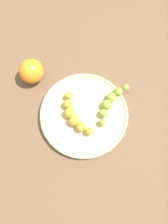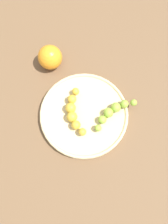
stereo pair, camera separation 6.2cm
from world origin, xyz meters
TOP-DOWN VIEW (x-y plane):
  - ground_plane at (0.00, 0.00)m, footprint 2.40×2.40m
  - fruit_bowl at (0.00, 0.00)m, footprint 0.26×0.26m
  - banana_spotted at (0.03, -0.01)m, footprint 0.07×0.14m
  - banana_green at (-0.08, 0.03)m, footprint 0.15×0.06m
  - orange_fruit at (0.03, -0.20)m, footprint 0.08×0.08m

SIDE VIEW (x-z plane):
  - ground_plane at x=0.00m, z-range 0.00..0.00m
  - fruit_bowl at x=0.00m, z-range 0.00..0.02m
  - banana_green at x=-0.08m, z-range 0.02..0.05m
  - banana_spotted at x=0.03m, z-range 0.02..0.05m
  - orange_fruit at x=0.03m, z-range 0.00..0.08m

